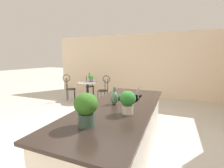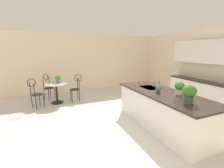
{
  "view_description": "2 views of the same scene",
  "coord_description": "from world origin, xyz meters",
  "px_view_note": "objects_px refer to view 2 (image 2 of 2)",
  "views": [
    {
      "loc": [
        2.59,
        1.64,
        1.67
      ],
      "look_at": [
        -0.63,
        0.34,
        1.1
      ],
      "focal_mm": 25.15,
      "sensor_mm": 36.0,
      "label": 1
    },
    {
      "loc": [
        3.29,
        -1.81,
        1.97
      ],
      "look_at": [
        -0.85,
        -0.05,
        0.98
      ],
      "focal_mm": 25.15,
      "sensor_mm": 36.0,
      "label": 2
    }
  ],
  "objects_px": {
    "bistro_table": "(57,91)",
    "potted_plant_counter_near": "(179,87)",
    "chair_toward_desk": "(76,86)",
    "chair_near_window": "(48,85)",
    "chair_by_island": "(35,92)",
    "potted_plant_on_table": "(58,79)",
    "potted_plant_counter_far": "(189,93)",
    "vase_on_counter": "(158,88)"
  },
  "relations": [
    {
      "from": "chair_near_window",
      "to": "potted_plant_counter_near",
      "type": "distance_m",
      "value": 4.87
    },
    {
      "from": "chair_near_window",
      "to": "vase_on_counter",
      "type": "height_order",
      "value": "vase_on_counter"
    },
    {
      "from": "chair_toward_desk",
      "to": "chair_by_island",
      "type": "bearing_deg",
      "value": -80.81
    },
    {
      "from": "chair_near_window",
      "to": "potted_plant_counter_far",
      "type": "xyz_separation_m",
      "value": [
        4.47,
        2.54,
        0.56
      ]
    },
    {
      "from": "chair_near_window",
      "to": "vase_on_counter",
      "type": "bearing_deg",
      "value": 35.28
    },
    {
      "from": "bistro_table",
      "to": "potted_plant_on_table",
      "type": "relative_size",
      "value": 2.73
    },
    {
      "from": "potted_plant_on_table",
      "to": "potted_plant_counter_near",
      "type": "bearing_deg",
      "value": 36.26
    },
    {
      "from": "potted_plant_on_table",
      "to": "potted_plant_counter_near",
      "type": "relative_size",
      "value": 0.93
    },
    {
      "from": "potted_plant_counter_near",
      "to": "chair_toward_desk",
      "type": "bearing_deg",
      "value": -150.31
    },
    {
      "from": "potted_plant_on_table",
      "to": "potted_plant_counter_far",
      "type": "height_order",
      "value": "potted_plant_counter_far"
    },
    {
      "from": "chair_by_island",
      "to": "potted_plant_counter_far",
      "type": "bearing_deg",
      "value": 39.53
    },
    {
      "from": "chair_by_island",
      "to": "potted_plant_counter_near",
      "type": "xyz_separation_m",
      "value": [
        3.03,
        3.27,
        0.53
      ]
    },
    {
      "from": "potted_plant_counter_near",
      "to": "vase_on_counter",
      "type": "distance_m",
      "value": 0.48
    },
    {
      "from": "bistro_table",
      "to": "chair_by_island",
      "type": "xyz_separation_m",
      "value": [
        0.25,
        -0.69,
        0.13
      ]
    },
    {
      "from": "chair_near_window",
      "to": "chair_toward_desk",
      "type": "bearing_deg",
      "value": 56.41
    },
    {
      "from": "chair_toward_desk",
      "to": "potted_plant_counter_near",
      "type": "height_order",
      "value": "potted_plant_counter_near"
    },
    {
      "from": "potted_plant_on_table",
      "to": "potted_plant_counter_far",
      "type": "bearing_deg",
      "value": 28.85
    },
    {
      "from": "potted_plant_on_table",
      "to": "chair_near_window",
      "type": "bearing_deg",
      "value": -145.35
    },
    {
      "from": "bistro_table",
      "to": "chair_by_island",
      "type": "relative_size",
      "value": 0.77
    },
    {
      "from": "vase_on_counter",
      "to": "chair_near_window",
      "type": "bearing_deg",
      "value": -144.72
    },
    {
      "from": "chair_toward_desk",
      "to": "vase_on_counter",
      "type": "height_order",
      "value": "vase_on_counter"
    },
    {
      "from": "chair_by_island",
      "to": "chair_toward_desk",
      "type": "distance_m",
      "value": 1.43
    },
    {
      "from": "chair_by_island",
      "to": "chair_toward_desk",
      "type": "height_order",
      "value": "same"
    },
    {
      "from": "bistro_table",
      "to": "potted_plant_counter_near",
      "type": "distance_m",
      "value": 4.22
    },
    {
      "from": "chair_near_window",
      "to": "potted_plant_counter_near",
      "type": "bearing_deg",
      "value": 36.04
    },
    {
      "from": "bistro_table",
      "to": "chair_by_island",
      "type": "distance_m",
      "value": 0.75
    },
    {
      "from": "chair_toward_desk",
      "to": "potted_plant_counter_far",
      "type": "bearing_deg",
      "value": 22.04
    },
    {
      "from": "chair_by_island",
      "to": "potted_plant_counter_near",
      "type": "height_order",
      "value": "potted_plant_counter_near"
    },
    {
      "from": "vase_on_counter",
      "to": "potted_plant_counter_near",
      "type": "bearing_deg",
      "value": 43.06
    },
    {
      "from": "vase_on_counter",
      "to": "chair_by_island",
      "type": "bearing_deg",
      "value": -132.32
    },
    {
      "from": "chair_by_island",
      "to": "potted_plant_counter_near",
      "type": "bearing_deg",
      "value": 47.19
    },
    {
      "from": "bistro_table",
      "to": "chair_near_window",
      "type": "height_order",
      "value": "chair_near_window"
    },
    {
      "from": "bistro_table",
      "to": "vase_on_counter",
      "type": "bearing_deg",
      "value": 37.49
    },
    {
      "from": "chair_by_island",
      "to": "chair_toward_desk",
      "type": "bearing_deg",
      "value": 99.19
    },
    {
      "from": "chair_by_island",
      "to": "potted_plant_counter_near",
      "type": "relative_size",
      "value": 3.31
    },
    {
      "from": "bistro_table",
      "to": "potted_plant_counter_near",
      "type": "height_order",
      "value": "potted_plant_counter_near"
    },
    {
      "from": "potted_plant_on_table",
      "to": "potted_plant_counter_near",
      "type": "xyz_separation_m",
      "value": [
        3.39,
        2.49,
        0.19
      ]
    },
    {
      "from": "bistro_table",
      "to": "chair_toward_desk",
      "type": "height_order",
      "value": "chair_toward_desk"
    },
    {
      "from": "chair_near_window",
      "to": "chair_by_island",
      "type": "height_order",
      "value": "same"
    },
    {
      "from": "potted_plant_counter_near",
      "to": "bistro_table",
      "type": "bearing_deg",
      "value": -141.87
    },
    {
      "from": "bistro_table",
      "to": "chair_by_island",
      "type": "height_order",
      "value": "chair_by_island"
    },
    {
      "from": "potted_plant_counter_far",
      "to": "potted_plant_counter_near",
      "type": "relative_size",
      "value": 1.19
    }
  ]
}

